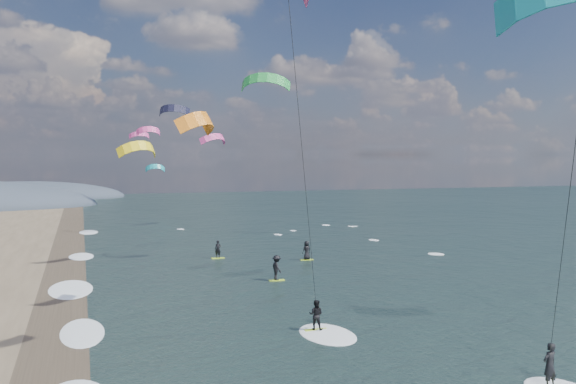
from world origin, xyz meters
name	(u,v)px	position (x,y,z in m)	size (l,w,h in m)	color
wet_sand_strip	(52,367)	(-12.00, 10.00, 0.00)	(3.00, 240.00, 0.00)	#382D23
kitesurfer_near_b	(301,111)	(-1.86, 7.60, 10.69)	(6.91, 8.55, 16.74)	#C4F12A
far_kitesurfers	(277,260)	(3.33, 28.19, 0.86)	(8.01, 11.68, 1.80)	#C4F12A
bg_kite_field	(179,128)	(-0.22, 54.15, 11.81)	(15.06, 78.40, 9.30)	teal
shoreline_surf	(82,334)	(-10.80, 14.75, 0.00)	(2.40, 79.40, 0.11)	white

